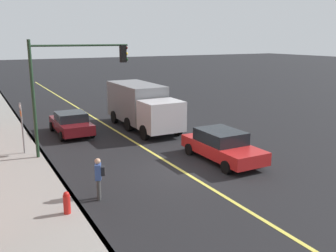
% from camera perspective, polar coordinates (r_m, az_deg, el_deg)
% --- Properties ---
extents(ground, '(200.00, 200.00, 0.00)m').
position_cam_1_polar(ground, '(17.25, 1.95, -6.80)').
color(ground, black).
extents(sidewalk_slab, '(80.00, 3.58, 0.15)m').
position_cam_1_polar(sidewalk_slab, '(15.20, -21.59, -10.36)').
color(sidewalk_slab, gray).
rests_on(sidewalk_slab, ground).
extents(curb_edge, '(80.00, 0.16, 0.15)m').
position_cam_1_polar(curb_edge, '(15.44, -15.21, -9.48)').
color(curb_edge, slate).
rests_on(curb_edge, ground).
extents(lane_stripe_center, '(80.00, 0.16, 0.01)m').
position_cam_1_polar(lane_stripe_center, '(17.25, 1.95, -6.78)').
color(lane_stripe_center, '#D8CC4C').
rests_on(lane_stripe_center, ground).
extents(car_red, '(4.77, 2.11, 1.51)m').
position_cam_1_polar(car_red, '(18.57, 8.30, -2.95)').
color(car_red, red).
rests_on(car_red, ground).
extents(car_maroon, '(4.31, 2.05, 1.43)m').
position_cam_1_polar(car_maroon, '(24.14, -14.69, 0.44)').
color(car_maroon, '#591116').
rests_on(car_maroon, ground).
extents(truck_gray, '(7.42, 2.56, 2.91)m').
position_cam_1_polar(truck_gray, '(24.98, -4.11, 3.25)').
color(truck_gray, silver).
rests_on(truck_gray, ground).
extents(pedestrian_with_backpack, '(0.44, 0.45, 1.62)m').
position_cam_1_polar(pedestrian_with_backpack, '(14.20, -10.59, -7.53)').
color(pedestrian_with_backpack, '#383838').
rests_on(pedestrian_with_backpack, ground).
extents(traffic_light_mast, '(0.28, 5.04, 5.90)m').
position_cam_1_polar(traffic_light_mast, '(19.28, -14.60, 7.42)').
color(traffic_light_mast, '#1E3823').
rests_on(traffic_light_mast, ground).
extents(street_sign_post, '(0.60, 0.08, 2.79)m').
position_cam_1_polar(street_sign_post, '(20.27, -21.56, 0.17)').
color(street_sign_post, slate).
rests_on(street_sign_post, ground).
extents(fire_hydrant, '(0.24, 0.24, 0.94)m').
position_cam_1_polar(fire_hydrant, '(13.24, -15.30, -11.61)').
color(fire_hydrant, red).
rests_on(fire_hydrant, ground).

